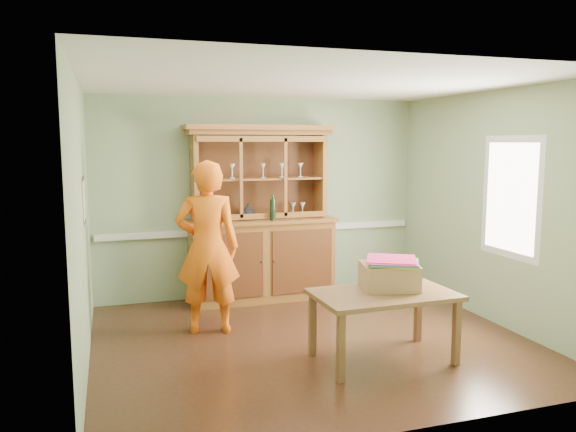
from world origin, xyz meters
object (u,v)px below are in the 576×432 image
object	(u,v)px
dining_table	(384,300)
cardboard_box	(389,276)
person	(208,247)
china_hutch	(261,239)

from	to	relation	value
dining_table	cardboard_box	size ratio (longest dim) A/B	2.57
person	dining_table	bearing A→B (deg)	149.27
dining_table	person	distance (m)	2.02
china_hutch	cardboard_box	bearing A→B (deg)	-74.00
china_hutch	dining_table	bearing A→B (deg)	-77.13
cardboard_box	person	world-z (taller)	person
china_hutch	cardboard_box	distance (m)	2.44
china_hutch	dining_table	distance (m)	2.53
dining_table	cardboard_box	distance (m)	0.26
dining_table	person	xyz separation A→B (m)	(-1.47, 1.34, 0.36)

